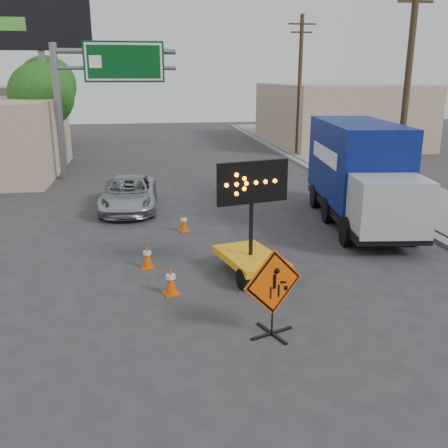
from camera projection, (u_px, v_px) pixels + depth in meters
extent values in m
plane|color=#2D2D30|center=(265.00, 341.00, 10.23)|extent=(100.00, 100.00, 0.00)
cube|color=gray|center=(333.00, 181.00, 25.50)|extent=(0.40, 60.00, 0.12)
cube|color=gray|center=(376.00, 179.00, 25.84)|extent=(4.00, 60.00, 0.15)
cube|color=#C4A98E|center=(336.00, 114.00, 39.93)|extent=(10.00, 14.00, 4.60)
cylinder|color=slate|center=(59.00, 113.00, 25.32)|extent=(0.36, 0.36, 6.80)
cylinder|color=slate|center=(115.00, 51.00, 24.92)|extent=(6.00, 0.28, 0.28)
cylinder|color=slate|center=(116.00, 68.00, 25.15)|extent=(6.00, 0.20, 0.20)
cube|color=#053F15|center=(124.00, 62.00, 25.01)|extent=(4.00, 0.10, 2.00)
cube|color=silver|center=(124.00, 62.00, 24.94)|extent=(3.80, 0.01, 1.80)
cylinder|color=slate|center=(45.00, 87.00, 32.28)|extent=(0.44, 0.44, 9.00)
cube|color=silver|center=(41.00, 24.00, 31.08)|extent=(6.00, 0.25, 3.00)
cube|color=black|center=(41.00, 24.00, 30.94)|extent=(6.10, 0.04, 3.10)
cylinder|color=#42311C|center=(406.00, 95.00, 19.62)|extent=(0.26, 0.26, 9.00)
cube|color=#42311C|center=(416.00, 1.00, 18.65)|extent=(1.40, 0.10, 0.10)
cylinder|color=#42311C|center=(299.00, 87.00, 32.87)|extent=(0.26, 0.26, 9.00)
cube|color=#42311C|center=(302.00, 24.00, 31.76)|extent=(1.80, 0.10, 0.10)
cube|color=#42311C|center=(302.00, 32.00, 31.90)|extent=(1.40, 0.10, 0.10)
cylinder|color=#42311C|center=(46.00, 139.00, 29.39)|extent=(0.28, 0.28, 3.25)
sphere|color=#154B15|center=(42.00, 95.00, 28.66)|extent=(3.71, 3.71, 3.71)
cylinder|color=#42311C|center=(51.00, 124.00, 36.76)|extent=(0.28, 0.28, 3.58)
sphere|color=#154B15|center=(47.00, 85.00, 35.96)|extent=(4.10, 4.10, 4.10)
cube|color=black|center=(272.00, 333.00, 10.50)|extent=(0.97, 0.44, 0.05)
cube|color=black|center=(272.00, 333.00, 10.50)|extent=(0.44, 0.97, 0.05)
cylinder|color=black|center=(272.00, 317.00, 10.39)|extent=(0.04, 0.04, 0.79)
cube|color=#E54804|center=(273.00, 282.00, 10.17)|extent=(1.35, 0.56, 1.44)
cube|color=black|center=(273.00, 282.00, 10.17)|extent=(1.25, 0.50, 1.34)
cube|color=#F6A70D|center=(251.00, 258.00, 13.49)|extent=(1.83, 2.47, 0.20)
cylinder|color=black|center=(251.00, 213.00, 13.12)|extent=(0.11, 0.11, 2.43)
cube|color=black|center=(252.00, 182.00, 12.89)|extent=(1.95, 0.60, 1.11)
imported|color=#B2B4B9|center=(129.00, 194.00, 20.14)|extent=(2.35, 4.78, 1.31)
cube|color=black|center=(358.00, 209.00, 18.21)|extent=(3.22, 7.77, 0.28)
cube|color=#071457|center=(353.00, 161.00, 18.45)|extent=(3.09, 6.10, 2.83)
cube|color=#9EA0A5|center=(402.00, 205.00, 15.10)|extent=(2.37, 1.96, 1.70)
cube|color=#E54804|center=(171.00, 293.00, 12.45)|extent=(0.47, 0.47, 0.03)
cone|color=#E54804|center=(171.00, 280.00, 12.35)|extent=(0.29, 0.29, 0.70)
cylinder|color=silver|center=(171.00, 277.00, 12.33)|extent=(0.24, 0.24, 0.10)
cube|color=#E54804|center=(148.00, 267.00, 14.15)|extent=(0.37, 0.37, 0.03)
cone|color=#E54804|center=(147.00, 255.00, 14.05)|extent=(0.28, 0.28, 0.67)
cylinder|color=silver|center=(147.00, 253.00, 14.03)|extent=(0.23, 0.23, 0.10)
cube|color=#E54804|center=(184.00, 231.00, 17.49)|extent=(0.43, 0.43, 0.03)
cone|color=#E54804|center=(184.00, 222.00, 17.40)|extent=(0.26, 0.26, 0.63)
cylinder|color=silver|center=(184.00, 220.00, 17.38)|extent=(0.21, 0.21, 0.09)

